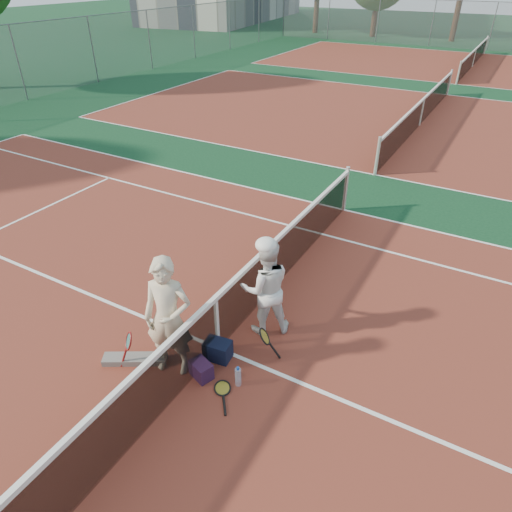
# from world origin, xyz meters

# --- Properties ---
(ground) EXTENTS (130.00, 130.00, 0.00)m
(ground) POSITION_xyz_m (0.00, 0.00, 0.00)
(ground) COLOR #0E351C
(ground) RESTS_ON ground
(court_main) EXTENTS (23.77, 10.97, 0.01)m
(court_main) POSITION_xyz_m (0.00, 0.00, 0.00)
(court_main) COLOR maroon
(court_main) RESTS_ON ground
(court_far_a) EXTENTS (23.77, 10.97, 0.01)m
(court_far_a) POSITION_xyz_m (0.00, 13.50, 0.00)
(court_far_a) COLOR maroon
(court_far_a) RESTS_ON ground
(court_far_b) EXTENTS (23.77, 10.97, 0.01)m
(court_far_b) POSITION_xyz_m (0.00, 27.00, 0.00)
(court_far_b) COLOR maroon
(court_far_b) RESTS_ON ground
(net_main) EXTENTS (0.10, 10.98, 1.02)m
(net_main) POSITION_xyz_m (0.00, 0.00, 0.51)
(net_main) COLOR black
(net_main) RESTS_ON ground
(net_far_a) EXTENTS (0.10, 10.98, 1.02)m
(net_far_a) POSITION_xyz_m (0.00, 13.50, 0.51)
(net_far_a) COLOR black
(net_far_a) RESTS_ON ground
(net_far_b) EXTENTS (0.10, 10.98, 1.02)m
(net_far_b) POSITION_xyz_m (0.00, 27.00, 0.51)
(net_far_b) COLOR black
(net_far_b) RESTS_ON ground
(fence_back) EXTENTS (32.00, 0.06, 3.00)m
(fence_back) POSITION_xyz_m (0.00, 34.00, 1.50)
(fence_back) COLOR slate
(fence_back) RESTS_ON ground
(player_a) EXTENTS (0.80, 0.65, 1.88)m
(player_a) POSITION_xyz_m (-0.35, -0.63, 0.94)
(player_a) COLOR beige
(player_a) RESTS_ON ground
(player_b) EXTENTS (1.01, 0.98, 1.63)m
(player_b) POSITION_xyz_m (0.40, 0.78, 0.82)
(player_b) COLOR white
(player_b) RESTS_ON ground
(racket_red) EXTENTS (0.36, 0.36, 0.57)m
(racket_red) POSITION_xyz_m (-0.94, -0.89, 0.29)
(racket_red) COLOR maroon
(racket_red) RESTS_ON ground
(racket_black_held) EXTENTS (0.41, 0.38, 0.53)m
(racket_black_held) POSITION_xyz_m (0.70, 0.20, 0.27)
(racket_black_held) COLOR black
(racket_black_held) RESTS_ON ground
(racket_spare) EXTENTS (0.58, 0.64, 0.03)m
(racket_spare) POSITION_xyz_m (0.49, -0.64, 0.01)
(racket_spare) COLOR black
(racket_spare) RESTS_ON ground
(sports_bag_navy) EXTENTS (0.42, 0.32, 0.31)m
(sports_bag_navy) POSITION_xyz_m (0.10, -0.16, 0.15)
(sports_bag_navy) COLOR black
(sports_bag_navy) RESTS_ON ground
(sports_bag_purple) EXTENTS (0.38, 0.32, 0.26)m
(sports_bag_purple) POSITION_xyz_m (0.10, -0.59, 0.13)
(sports_bag_purple) COLOR #29112D
(sports_bag_purple) RESTS_ON ground
(net_cover_canvas) EXTENTS (0.92, 0.66, 0.10)m
(net_cover_canvas) POSITION_xyz_m (-0.93, -0.84, 0.05)
(net_cover_canvas) COLOR #67615D
(net_cover_canvas) RESTS_ON ground
(water_bottle) EXTENTS (0.09, 0.09, 0.30)m
(water_bottle) POSITION_xyz_m (0.64, -0.46, 0.15)
(water_bottle) COLOR #C9E0FF
(water_bottle) RESTS_ON ground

